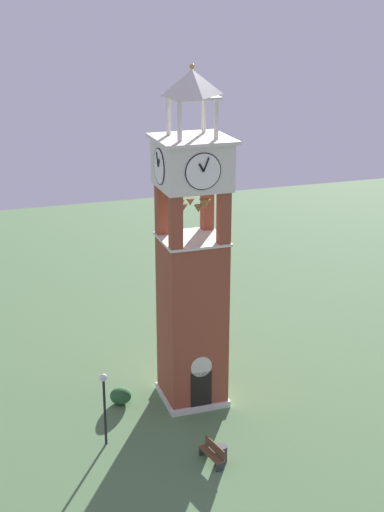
{
  "coord_description": "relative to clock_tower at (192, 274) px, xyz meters",
  "views": [
    {
      "loc": [
        -10.81,
        -32.77,
        20.1
      ],
      "look_at": [
        0.0,
        0.0,
        7.92
      ],
      "focal_mm": 52.24,
      "sensor_mm": 36.0,
      "label": 1
    }
  ],
  "objects": [
    {
      "name": "lamp_post",
      "position": [
        -5.2,
        -2.79,
        -4.39
      ],
      "size": [
        0.36,
        0.36,
        3.7
      ],
      "color": "black",
      "rests_on": "ground"
    },
    {
      "name": "clock_tower",
      "position": [
        0.0,
        0.0,
        0.0
      ],
      "size": [
        3.54,
        3.54,
        17.12
      ],
      "color": "brown",
      "rests_on": "ground"
    },
    {
      "name": "trash_bin",
      "position": [
        -0.51,
        -5.81,
        -6.57
      ],
      "size": [
        0.52,
        0.52,
        0.8
      ],
      "primitive_type": "cylinder",
      "color": "#2D2D33",
      "rests_on": "ground"
    },
    {
      "name": "shrub_near_entry",
      "position": [
        -3.69,
        0.63,
        -6.54
      ],
      "size": [
        1.11,
        1.11,
        0.85
      ],
      "primitive_type": "ellipsoid",
      "color": "#28562D",
      "rests_on": "ground"
    },
    {
      "name": "ground",
      "position": [
        0.0,
        0.0,
        -6.97
      ],
      "size": [
        80.0,
        80.0,
        0.0
      ],
      "primitive_type": "plane",
      "color": "#517547"
    },
    {
      "name": "park_bench",
      "position": [
        -0.91,
        -5.75,
        -6.48
      ],
      "size": [
        0.78,
        1.66,
        0.95
      ],
      "color": "brown",
      "rests_on": "ground"
    }
  ]
}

